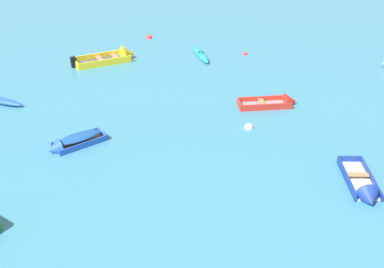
% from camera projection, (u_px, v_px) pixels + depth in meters
% --- Properties ---
extents(rowboat_deep_blue_center, '(1.36, 3.30, 0.95)m').
position_uv_depth(rowboat_deep_blue_center, '(365.00, 191.00, 18.64)').
color(rowboat_deep_blue_center, beige).
rests_on(rowboat_deep_blue_center, ground_plane).
extents(kayak_turquoise_midfield_left, '(1.70, 3.21, 0.31)m').
position_uv_depth(kayak_turquoise_midfield_left, '(201.00, 54.00, 31.97)').
color(kayak_turquoise_midfield_left, teal).
rests_on(kayak_turquoise_midfield_left, ground_plane).
extents(rowboat_blue_far_back, '(2.54, 2.52, 0.87)m').
position_uv_depth(rowboat_blue_far_back, '(70.00, 143.00, 21.69)').
color(rowboat_blue_far_back, '#99754C').
rests_on(rowboat_blue_far_back, ground_plane).
extents(rowboat_yellow_cluster_inner, '(4.04, 3.30, 1.30)m').
position_uv_depth(rowboat_yellow_cluster_inner, '(117.00, 57.00, 31.36)').
color(rowboat_yellow_cluster_inner, '#4C4C51').
rests_on(rowboat_yellow_cluster_inner, ground_plane).
extents(rowboat_red_back_row_center, '(3.25, 1.69, 0.92)m').
position_uv_depth(rowboat_red_back_row_center, '(279.00, 103.00, 25.49)').
color(rowboat_red_back_row_center, gray).
rests_on(rowboat_red_back_row_center, ground_plane).
extents(mooring_buoy_near_foreground, '(0.46, 0.46, 0.46)m').
position_uv_depth(mooring_buoy_near_foreground, '(149.00, 38.00, 35.46)').
color(mooring_buoy_near_foreground, red).
rests_on(mooring_buoy_near_foreground, ground_plane).
extents(mooring_buoy_far_field, '(0.35, 0.35, 0.35)m').
position_uv_depth(mooring_buoy_far_field, '(245.00, 54.00, 32.40)').
color(mooring_buoy_far_field, red).
rests_on(mooring_buoy_far_field, ground_plane).
extents(mooring_buoy_midfield, '(0.43, 0.43, 0.43)m').
position_uv_depth(mooring_buoy_midfield, '(249.00, 128.00, 23.40)').
color(mooring_buoy_midfield, silver).
rests_on(mooring_buoy_midfield, ground_plane).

